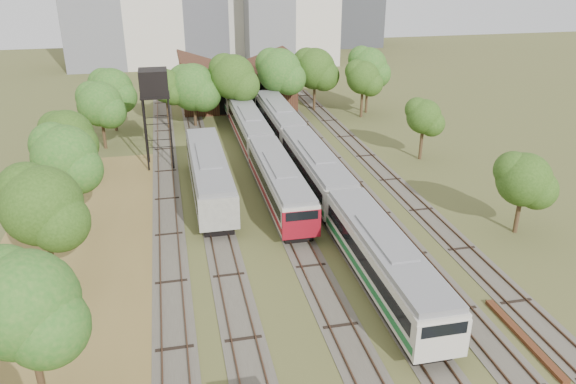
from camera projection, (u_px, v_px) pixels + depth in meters
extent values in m
plane|color=#475123|center=(391.00, 355.00, 31.89)|extent=(240.00, 240.00, 0.00)
cube|color=brown|center=(76.00, 314.00, 35.52)|extent=(14.00, 60.00, 0.04)
cube|color=#4C473D|center=(167.00, 199.00, 51.95)|extent=(2.60, 80.00, 0.06)
cube|color=#472D1E|center=(159.00, 199.00, 51.77)|extent=(0.08, 80.00, 0.14)
cube|color=#472D1E|center=(175.00, 197.00, 52.05)|extent=(0.08, 80.00, 0.14)
cube|color=#4C473D|center=(210.00, 195.00, 52.74)|extent=(2.60, 80.00, 0.06)
cube|color=#472D1E|center=(203.00, 195.00, 52.56)|extent=(0.08, 80.00, 0.14)
cube|color=#472D1E|center=(218.00, 194.00, 52.84)|extent=(0.08, 80.00, 0.14)
cube|color=#4C473D|center=(273.00, 190.00, 53.92)|extent=(2.60, 80.00, 0.06)
cube|color=#472D1E|center=(266.00, 190.00, 53.74)|extent=(0.08, 80.00, 0.14)
cube|color=#472D1E|center=(280.00, 188.00, 54.02)|extent=(0.08, 80.00, 0.14)
cube|color=#4C473D|center=(313.00, 186.00, 54.70)|extent=(2.60, 80.00, 0.06)
cube|color=#472D1E|center=(306.00, 186.00, 54.53)|extent=(0.08, 80.00, 0.14)
cube|color=#472D1E|center=(320.00, 185.00, 54.81)|extent=(0.08, 80.00, 0.14)
cube|color=#4C473D|center=(352.00, 183.00, 55.49)|extent=(2.60, 80.00, 0.06)
cube|color=#472D1E|center=(345.00, 183.00, 55.31)|extent=(0.08, 80.00, 0.14)
cube|color=#472D1E|center=(359.00, 182.00, 55.60)|extent=(0.08, 80.00, 0.14)
cube|color=#4C473D|center=(390.00, 180.00, 56.28)|extent=(2.60, 80.00, 0.06)
cube|color=#472D1E|center=(383.00, 179.00, 56.10)|extent=(0.08, 80.00, 0.14)
cube|color=#472D1E|center=(397.00, 178.00, 56.38)|extent=(0.08, 80.00, 0.14)
cube|color=black|center=(279.00, 199.00, 50.94)|extent=(2.26, 15.64, 0.82)
cube|color=beige|center=(279.00, 182.00, 50.27)|extent=(2.99, 17.00, 2.57)
cube|color=black|center=(279.00, 179.00, 50.15)|extent=(3.05, 15.64, 0.87)
cube|color=slate|center=(279.00, 167.00, 49.69)|extent=(2.75, 16.66, 0.37)
cube|color=maroon|center=(279.00, 189.00, 50.56)|extent=(3.05, 16.66, 0.46)
cube|color=maroon|center=(301.00, 224.00, 42.74)|extent=(3.03, 0.25, 2.32)
cube|color=black|center=(250.00, 141.00, 66.64)|extent=(2.26, 15.64, 0.82)
cube|color=beige|center=(250.00, 127.00, 65.97)|extent=(2.99, 17.00, 2.57)
cube|color=black|center=(249.00, 124.00, 65.85)|extent=(3.05, 15.64, 0.87)
cube|color=slate|center=(249.00, 115.00, 65.39)|extent=(2.75, 16.66, 0.37)
cube|color=maroon|center=(250.00, 133.00, 66.26)|extent=(3.05, 16.66, 0.46)
cube|color=black|center=(382.00, 283.00, 38.07)|extent=(2.35, 15.64, 0.85)
cube|color=beige|center=(384.00, 260.00, 37.37)|extent=(3.10, 17.00, 2.67)
cube|color=black|center=(384.00, 256.00, 37.25)|extent=(3.16, 15.64, 0.91)
cube|color=slate|center=(385.00, 240.00, 36.77)|extent=(2.85, 16.66, 0.38)
cube|color=#175F2C|center=(383.00, 270.00, 37.67)|extent=(3.16, 16.66, 0.48)
cube|color=beige|center=(442.00, 341.00, 29.85)|extent=(3.14, 0.25, 2.40)
cube|color=black|center=(315.00, 186.00, 53.77)|extent=(2.35, 15.64, 0.85)
cube|color=beige|center=(316.00, 169.00, 53.07)|extent=(3.10, 17.00, 2.67)
cube|color=black|center=(316.00, 166.00, 52.95)|extent=(3.16, 15.64, 0.91)
cube|color=slate|center=(316.00, 154.00, 52.47)|extent=(2.85, 16.66, 0.38)
cube|color=#175F2C|center=(316.00, 176.00, 53.37)|extent=(3.16, 16.66, 0.48)
cube|color=black|center=(279.00, 133.00, 69.47)|extent=(2.35, 15.64, 0.85)
cube|color=beige|center=(279.00, 119.00, 68.77)|extent=(3.10, 17.00, 2.67)
cube|color=black|center=(279.00, 116.00, 68.65)|extent=(3.16, 15.64, 0.91)
cube|color=slate|center=(279.00, 107.00, 68.17)|extent=(2.85, 16.66, 0.38)
cube|color=#175F2C|center=(279.00, 125.00, 69.07)|extent=(3.16, 16.66, 0.48)
cube|color=black|center=(231.00, 103.00, 83.24)|extent=(2.21, 14.72, 0.80)
cube|color=beige|center=(230.00, 92.00, 82.59)|extent=(2.91, 16.00, 2.51)
cube|color=black|center=(230.00, 90.00, 82.47)|extent=(2.97, 14.72, 0.85)
cube|color=slate|center=(230.00, 82.00, 82.02)|extent=(2.68, 15.68, 0.36)
cube|color=#175F2C|center=(231.00, 97.00, 82.87)|extent=(2.97, 15.68, 0.45)
cube|color=beige|center=(238.00, 106.00, 75.51)|extent=(2.95, 0.25, 2.26)
cube|color=black|center=(210.00, 192.00, 52.36)|extent=(2.43, 16.56, 0.88)
cube|color=gray|center=(209.00, 174.00, 51.64)|extent=(3.21, 18.00, 2.77)
cube|color=black|center=(209.00, 171.00, 51.51)|extent=(3.27, 16.56, 0.94)
cube|color=slate|center=(208.00, 158.00, 51.01)|extent=(2.95, 17.64, 0.40)
cylinder|color=black|center=(146.00, 136.00, 57.23)|extent=(0.19, 0.19, 7.52)
cylinder|color=black|center=(171.00, 135.00, 57.73)|extent=(0.19, 0.19, 7.52)
cylinder|color=black|center=(146.00, 129.00, 59.51)|extent=(0.19, 0.19, 7.52)
cylinder|color=black|center=(170.00, 128.00, 60.01)|extent=(0.19, 0.19, 7.52)
cube|color=black|center=(155.00, 95.00, 57.09)|extent=(2.96, 2.96, 0.20)
cube|color=black|center=(154.00, 82.00, 56.55)|extent=(2.82, 2.82, 2.54)
cube|color=#592E19|center=(524.00, 338.00, 33.13)|extent=(0.48, 7.70, 0.25)
cube|color=#3A1B15|center=(237.00, 87.00, 82.64)|extent=(16.00, 11.00, 5.50)
cube|color=#3A1B15|center=(208.00, 65.00, 80.53)|extent=(8.45, 11.55, 2.96)
cube|color=#3A1B15|center=(263.00, 63.00, 82.10)|extent=(8.45, 11.55, 2.96)
cube|color=black|center=(242.00, 99.00, 77.97)|extent=(6.40, 0.15, 4.12)
cylinder|color=#382616|center=(38.00, 369.00, 27.32)|extent=(0.36, 0.36, 4.86)
sphere|color=#244512|center=(24.00, 304.00, 25.84)|extent=(5.16, 5.16, 5.16)
cylinder|color=#382616|center=(52.00, 258.00, 37.09)|extent=(0.36, 0.36, 4.94)
sphere|color=#244512|center=(42.00, 206.00, 35.58)|extent=(5.17, 5.17, 5.17)
cylinder|color=#382616|center=(72.00, 201.00, 45.62)|extent=(0.36, 0.36, 4.91)
sphere|color=#244512|center=(65.00, 157.00, 44.12)|extent=(5.08, 5.08, 5.08)
cylinder|color=#382616|center=(71.00, 163.00, 55.93)|extent=(0.36, 0.36, 3.48)
sphere|color=#244512|center=(67.00, 137.00, 54.87)|extent=(5.27, 5.27, 5.27)
cylinder|color=#382616|center=(104.00, 131.00, 64.54)|extent=(0.36, 0.36, 4.13)
sphere|color=#244512|center=(100.00, 104.00, 63.28)|extent=(5.07, 5.07, 5.07)
cylinder|color=#382616|center=(115.00, 115.00, 70.95)|extent=(0.36, 0.36, 4.13)
sphere|color=#244512|center=(112.00, 90.00, 69.69)|extent=(5.38, 5.38, 5.38)
cylinder|color=#382616|center=(168.00, 112.00, 72.04)|extent=(0.36, 0.36, 4.32)
sphere|color=#244512|center=(166.00, 86.00, 70.72)|extent=(4.20, 4.20, 4.20)
cylinder|color=#382616|center=(195.00, 111.00, 72.89)|extent=(0.36, 0.36, 4.03)
sphere|color=#244512|center=(193.00, 87.00, 71.66)|extent=(6.03, 6.03, 6.03)
cylinder|color=#382616|center=(234.00, 107.00, 72.83)|extent=(0.36, 0.36, 5.03)
sphere|color=#244512|center=(233.00, 77.00, 71.29)|extent=(5.71, 5.71, 5.71)
cylinder|color=#382616|center=(280.00, 99.00, 77.11)|extent=(0.36, 0.36, 4.93)
sphere|color=#244512|center=(279.00, 71.00, 75.60)|extent=(5.99, 5.99, 5.99)
cylinder|color=#382616|center=(314.00, 94.00, 79.96)|extent=(0.36, 0.36, 4.69)
sphere|color=#244512|center=(315.00, 69.00, 78.53)|extent=(5.72, 5.72, 5.72)
cylinder|color=#382616|center=(367.00, 95.00, 78.84)|extent=(0.36, 0.36, 5.13)
sphere|color=#244512|center=(368.00, 66.00, 77.28)|extent=(5.13, 5.13, 5.13)
cylinder|color=#382616|center=(518.00, 212.00, 45.17)|extent=(0.36, 0.36, 3.64)
sphere|color=#244512|center=(524.00, 180.00, 44.06)|extent=(4.28, 4.28, 4.28)
cylinder|color=#382616|center=(421.00, 143.00, 61.26)|extent=(0.36, 0.36, 3.80)
sphere|color=#244512|center=(424.00, 116.00, 60.09)|extent=(3.72, 3.72, 3.72)
cylinder|color=#382616|center=(362.00, 102.00, 76.87)|extent=(0.36, 0.36, 4.29)
sphere|color=#244512|center=(363.00, 77.00, 75.56)|extent=(4.48, 4.48, 4.48)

